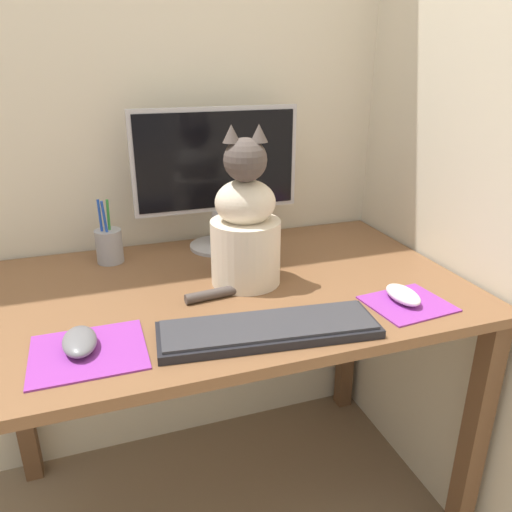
{
  "coord_description": "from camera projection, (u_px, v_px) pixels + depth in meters",
  "views": [
    {
      "loc": [
        -0.28,
        -1.08,
        1.25
      ],
      "look_at": [
        0.05,
        -0.12,
        0.85
      ],
      "focal_mm": 35.0,
      "sensor_mm": 36.0,
      "label": 1
    }
  ],
  "objects": [
    {
      "name": "desk",
      "position": [
        223.0,
        323.0,
        1.26
      ],
      "size": [
        1.19,
        0.72,
        0.73
      ],
      "color": "brown",
      "rests_on": "ground_plane"
    },
    {
      "name": "pen_cup",
      "position": [
        109.0,
        245.0,
        1.36
      ],
      "size": [
        0.07,
        0.07,
        0.18
      ],
      "color": "#99999E",
      "rests_on": "desk"
    },
    {
      "name": "computer_mouse_left",
      "position": [
        80.0,
        341.0,
        0.95
      ],
      "size": [
        0.06,
        0.11,
        0.03
      ],
      "color": "slate",
      "rests_on": "mousepad_left"
    },
    {
      "name": "wall_back",
      "position": [
        180.0,
        58.0,
        1.38
      ],
      "size": [
        7.0,
        0.04,
        2.5
      ],
      "color": "beige",
      "rests_on": "ground_plane"
    },
    {
      "name": "cat",
      "position": [
        245.0,
        228.0,
        1.2
      ],
      "size": [
        0.27,
        0.21,
        0.39
      ],
      "rotation": [
        0.0,
        0.0,
        -0.23
      ],
      "color": "beige",
      "rests_on": "desk"
    },
    {
      "name": "mousepad_left",
      "position": [
        88.0,
        352.0,
        0.95
      ],
      "size": [
        0.21,
        0.19,
        0.0
      ],
      "rotation": [
        0.0,
        0.0,
        -0.0
      ],
      "color": "purple",
      "rests_on": "desk"
    },
    {
      "name": "ground_plane",
      "position": [
        228.0,
        506.0,
        1.5
      ],
      "size": [
        12.0,
        12.0,
        0.0
      ],
      "primitive_type": "plane",
      "color": "#847056"
    },
    {
      "name": "mousepad_right",
      "position": [
        408.0,
        304.0,
        1.13
      ],
      "size": [
        0.19,
        0.17,
        0.0
      ],
      "rotation": [
        0.0,
        0.0,
        0.09
      ],
      "color": "purple",
      "rests_on": "desk"
    },
    {
      "name": "keyboard",
      "position": [
        269.0,
        329.0,
        1.01
      ],
      "size": [
        0.46,
        0.19,
        0.02
      ],
      "rotation": [
        0.0,
        0.0,
        -0.11
      ],
      "color": "black",
      "rests_on": "desk"
    },
    {
      "name": "wall_side_right",
      "position": [
        462.0,
        59.0,
        1.22
      ],
      "size": [
        0.04,
        7.0,
        2.5
      ],
      "rotation": [
        0.0,
        0.0,
        1.57
      ],
      "color": "beige",
      "rests_on": "ground_plane"
    },
    {
      "name": "monitor",
      "position": [
        217.0,
        171.0,
        1.39
      ],
      "size": [
        0.47,
        0.17,
        0.4
      ],
      "color": "#B2B2B7",
      "rests_on": "desk"
    },
    {
      "name": "computer_mouse_right",
      "position": [
        403.0,
        295.0,
        1.14
      ],
      "size": [
        0.06,
        0.11,
        0.03
      ],
      "color": "white",
      "rests_on": "mousepad_right"
    }
  ]
}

